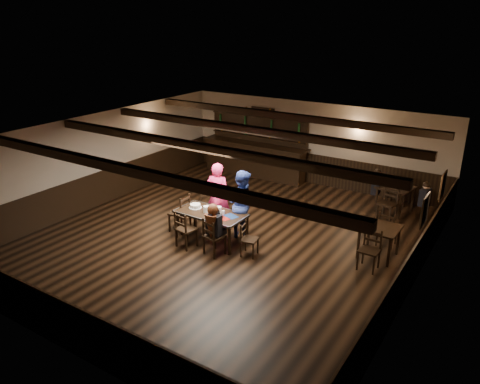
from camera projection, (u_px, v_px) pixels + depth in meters
The scene contains 25 objects.
ground at pixel (228, 238), 11.86m from camera, with size 10.00×10.00×0.00m, color black.
room_shell at pixel (229, 172), 11.26m from camera, with size 9.02×10.02×2.71m.
dining_table at pixel (211, 215), 11.49m from camera, with size 1.77×0.91×0.75m.
chair_near_left at pixel (184, 227), 11.18m from camera, with size 0.50×0.48×0.93m.
chair_near_right at pixel (212, 234), 10.82m from camera, with size 0.51×0.50×0.92m.
chair_end_left at pixel (182, 210), 12.03m from camera, with size 0.48×0.50×1.00m.
chair_end_right at pixel (247, 236), 10.86m from camera, with size 0.42×0.44×0.81m.
chair_far_pushed at pixel (207, 200), 12.96m from camera, with size 0.53×0.53×0.82m.
woman_pink at pixel (218, 196), 12.15m from camera, with size 0.65×0.43×1.79m, color #FF3B79.
man_blue at pixel (242, 204), 11.63m from camera, with size 0.86×0.67×1.77m, color navy.
seated_person at pixel (213, 222), 10.75m from camera, with size 0.35×0.52×0.85m.
cake at pixel (195, 206), 11.74m from camera, with size 0.32×0.32×0.10m.
plate_stack_a at pixel (207, 209), 11.48m from camera, with size 0.16×0.16×0.15m, color white.
plate_stack_b at pixel (218, 210), 11.37m from camera, with size 0.16×0.16×0.18m, color white.
tea_light at pixel (212, 211), 11.49m from camera, with size 0.05×0.05×0.06m.
salt_shaker at pixel (219, 215), 11.21m from camera, with size 0.03×0.03×0.08m, color silver.
pepper_shaker at pixel (223, 216), 11.15m from camera, with size 0.03×0.03×0.08m, color #A5A8AD.
drink_glass at pixel (223, 212), 11.35m from camera, with size 0.06×0.06×0.10m, color silver.
menu_red at pixel (224, 218), 11.14m from camera, with size 0.27×0.19×0.00m, color maroon.
menu_blue at pixel (231, 216), 11.26m from camera, with size 0.34×0.24×0.00m, color #0F234E.
bar_counter at pixel (256, 155), 16.33m from camera, with size 3.91×0.70×2.20m.
back_table_a at pixel (380, 231), 10.72m from camera, with size 0.87×0.87×0.75m.
back_table_b at pixel (395, 190), 13.23m from camera, with size 1.05×1.05×0.75m.
bg_patron_left at pixel (377, 182), 13.36m from camera, with size 0.25×0.38×0.74m.
bg_patron_right at pixel (425, 194), 12.52m from camera, with size 0.27×0.36×0.68m.
Camera 1 is at (6.00, -8.83, 5.29)m, focal length 35.00 mm.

